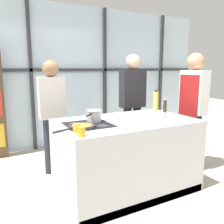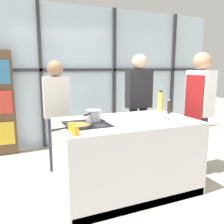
% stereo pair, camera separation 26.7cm
% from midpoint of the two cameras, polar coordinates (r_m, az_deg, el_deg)
% --- Properties ---
extents(ground_plane, '(18.00, 18.00, 0.00)m').
position_cam_midpoint_polar(ground_plane, '(3.31, 5.75, -17.96)').
color(ground_plane, '#BCB29E').
extents(back_window_wall, '(6.40, 0.10, 2.80)m').
position_cam_midpoint_polar(back_window_wall, '(4.97, -6.32, 8.49)').
color(back_window_wall, silver).
rests_on(back_window_wall, ground_plane).
extents(demo_island, '(1.72, 1.03, 0.93)m').
position_cam_midpoint_polar(demo_island, '(3.11, 5.90, -10.43)').
color(demo_island, silver).
rests_on(demo_island, ground_plane).
extents(chef, '(0.25, 0.42, 1.79)m').
position_cam_midpoint_polar(chef, '(3.74, 22.11, 1.46)').
color(chef, '#232838').
rests_on(chef, ground_plane).
extents(spectator_far_left, '(0.37, 0.24, 1.68)m').
position_cam_midpoint_polar(spectator_far_left, '(3.62, -11.13, 0.99)').
color(spectator_far_left, '#232838').
rests_on(spectator_far_left, ground_plane).
extents(spectator_center_left, '(0.44, 0.25, 1.81)m').
position_cam_midpoint_polar(spectator_center_left, '(4.12, 8.29, 2.96)').
color(spectator_center_left, black).
rests_on(spectator_center_left, ground_plane).
extents(frying_pan, '(0.50, 0.29, 0.04)m').
position_cam_midpoint_polar(frying_pan, '(2.61, -5.19, -3.37)').
color(frying_pan, '#232326').
rests_on(frying_pan, demo_island).
extents(saucepan, '(0.27, 0.29, 0.14)m').
position_cam_midpoint_polar(saucepan, '(2.91, -1.90, -0.79)').
color(saucepan, silver).
rests_on(saucepan, demo_island).
extents(white_plate, '(0.24, 0.24, 0.01)m').
position_cam_midpoint_polar(white_plate, '(2.93, 16.46, -2.47)').
color(white_plate, white).
rests_on(white_plate, demo_island).
extents(mixing_bowl, '(0.27, 0.27, 0.06)m').
position_cam_midpoint_polar(mixing_bowl, '(3.14, 13.40, -1.01)').
color(mixing_bowl, silver).
rests_on(mixing_bowl, demo_island).
extents(oil_bottle, '(0.08, 0.08, 0.32)m').
position_cam_midpoint_polar(oil_bottle, '(3.68, 13.62, 2.48)').
color(oil_bottle, '#E0CC4C').
rests_on(oil_bottle, demo_island).
extents(pepper_grinder, '(0.05, 0.05, 0.21)m').
position_cam_midpoint_polar(pepper_grinder, '(3.53, 15.67, 1.19)').
color(pepper_grinder, '#332319').
rests_on(pepper_grinder, demo_island).
extents(juice_glass_near, '(0.08, 0.08, 0.09)m').
position_cam_midpoint_polar(juice_glass_near, '(2.31, -5.60, -4.53)').
color(juice_glass_near, orange).
rests_on(juice_glass_near, demo_island).
extents(juice_glass_far, '(0.08, 0.08, 0.09)m').
position_cam_midpoint_polar(juice_glass_far, '(2.44, -6.57, -3.74)').
color(juice_glass_far, orange).
rests_on(juice_glass_far, demo_island).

